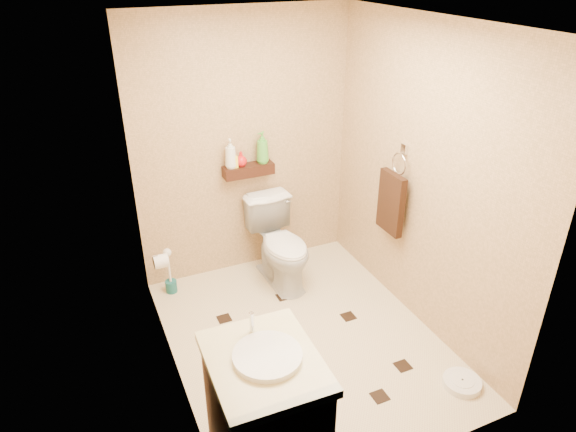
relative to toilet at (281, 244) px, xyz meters
name	(u,v)px	position (x,y,z in m)	size (l,w,h in m)	color
ground	(303,338)	(-0.17, -0.83, -0.39)	(2.50, 2.50, 0.00)	beige
wall_back	(245,148)	(-0.17, 0.42, 0.81)	(2.00, 0.04, 2.40)	tan
wall_front	(415,305)	(-0.17, -2.08, 0.81)	(2.00, 0.04, 2.40)	tan
wall_left	(162,233)	(-1.17, -0.83, 0.81)	(0.04, 2.50, 2.40)	tan
wall_right	(423,181)	(0.83, -0.83, 0.81)	(0.04, 2.50, 2.40)	tan
ceiling	(309,22)	(-0.17, -0.83, 2.01)	(2.00, 2.50, 0.02)	white
wall_shelf	(248,170)	(-0.17, 0.34, 0.63)	(0.46, 0.14, 0.10)	#36190E
floor_accents	(316,341)	(-0.09, -0.90, -0.39)	(1.16, 1.45, 0.01)	black
toilet	(281,244)	(0.00, 0.00, 0.00)	(0.44, 0.77, 0.78)	white
vanity	(265,415)	(-0.87, -1.78, 0.05)	(0.60, 0.72, 0.99)	brown
bathroom_scale	(462,383)	(0.65, -1.75, -0.36)	(0.32, 0.32, 0.05)	white
toilet_brush	(170,277)	(-0.99, 0.24, -0.23)	(0.10, 0.10, 0.45)	#175C5E
towel_ring	(392,200)	(0.74, -0.58, 0.56)	(0.12, 0.30, 0.76)	silver
toilet_paper	(161,261)	(-1.11, -0.18, 0.21)	(0.12, 0.11, 0.12)	white
bottle_a	(230,154)	(-0.33, 0.34, 0.81)	(0.10, 0.10, 0.26)	white
bottle_b	(233,159)	(-0.31, 0.34, 0.76)	(0.07, 0.07, 0.16)	yellow
bottle_c	(241,159)	(-0.23, 0.34, 0.75)	(0.11, 0.11, 0.14)	red
bottle_d	(262,147)	(-0.03, 0.34, 0.82)	(0.11, 0.11, 0.29)	green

